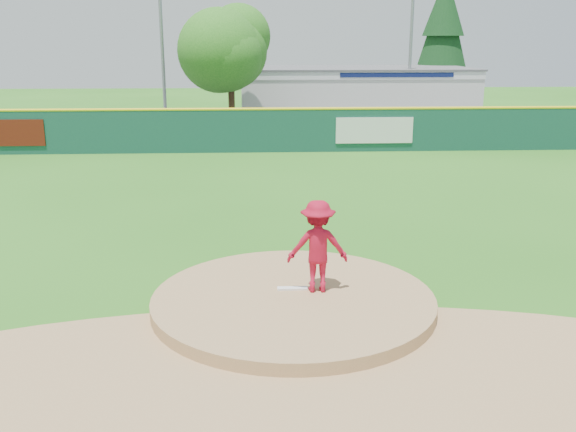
{
  "coord_description": "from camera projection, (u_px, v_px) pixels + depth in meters",
  "views": [
    {
      "loc": [
        -0.7,
        -11.6,
        5.04
      ],
      "look_at": [
        0.0,
        2.0,
        1.3
      ],
      "focal_mm": 40.0,
      "sensor_mm": 36.0,
      "label": 1
    }
  ],
  "objects": [
    {
      "name": "ground",
      "position": [
        293.0,
        307.0,
        12.54
      ],
      "size": [
        120.0,
        120.0,
        0.0
      ],
      "primitive_type": "plane",
      "color": "#286B19",
      "rests_on": "ground"
    },
    {
      "name": "pitchers_mound",
      "position": [
        293.0,
        307.0,
        12.54
      ],
      "size": [
        5.5,
        5.5,
        0.5
      ],
      "primitive_type": "cylinder",
      "color": "#9E774C",
      "rests_on": "ground"
    },
    {
      "name": "pitching_rubber",
      "position": [
        292.0,
        288.0,
        12.75
      ],
      "size": [
        0.6,
        0.15,
        0.04
      ],
      "primitive_type": "cube",
      "color": "white",
      "rests_on": "pitchers_mound"
    },
    {
      "name": "infield_dirt_arc",
      "position": [
        305.0,
        387.0,
        9.65
      ],
      "size": [
        15.4,
        15.4,
        0.01
      ],
      "primitive_type": "cylinder",
      "color": "#9E774C",
      "rests_on": "ground"
    },
    {
      "name": "parking_lot",
      "position": [
        267.0,
        127.0,
        38.54
      ],
      "size": [
        44.0,
        16.0,
        0.02
      ],
      "primitive_type": "cube",
      "color": "#38383A",
      "rests_on": "ground"
    },
    {
      "name": "pitcher",
      "position": [
        318.0,
        246.0,
        12.48
      ],
      "size": [
        1.19,
        0.69,
        1.83
      ],
      "primitive_type": "imported",
      "rotation": [
        0.0,
        0.0,
        3.13
      ],
      "color": "#A70E27",
      "rests_on": "pitchers_mound"
    },
    {
      "name": "van",
      "position": [
        355.0,
        125.0,
        33.42
      ],
      "size": [
        5.87,
        3.92,
        1.5
      ],
      "primitive_type": "imported",
      "rotation": [
        0.0,
        0.0,
        1.86
      ],
      "color": "silver",
      "rests_on": "parking_lot"
    },
    {
      "name": "pool_building_grp",
      "position": [
        354.0,
        92.0,
        43.21
      ],
      "size": [
        15.2,
        8.2,
        3.31
      ],
      "color": "silver",
      "rests_on": "ground"
    },
    {
      "name": "fence_banners",
      "position": [
        192.0,
        132.0,
        29.35
      ],
      "size": [
        20.49,
        0.04,
        1.2
      ],
      "color": "#58170C",
      "rests_on": "ground"
    },
    {
      "name": "playground_slide",
      "position": [
        25.0,
        127.0,
        33.13
      ],
      "size": [
        0.92,
        2.58,
        1.42
      ],
      "color": "blue",
      "rests_on": "ground"
    },
    {
      "name": "outfield_fence",
      "position": [
        270.0,
        129.0,
        29.58
      ],
      "size": [
        40.0,
        0.14,
        2.07
      ],
      "color": "#144136",
      "rests_on": "ground"
    },
    {
      "name": "deciduous_tree",
      "position": [
        230.0,
        49.0,
        35.31
      ],
      "size": [
        5.6,
        5.6,
        7.36
      ],
      "color": "#382314",
      "rests_on": "ground"
    },
    {
      "name": "conifer_tree",
      "position": [
        443.0,
        33.0,
        46.38
      ],
      "size": [
        4.4,
        4.4,
        9.5
      ],
      "color": "#382314",
      "rests_on": "ground"
    },
    {
      "name": "light_pole_left",
      "position": [
        161.0,
        22.0,
        36.64
      ],
      "size": [
        1.75,
        0.25,
        11.0
      ],
      "color": "gray",
      "rests_on": "ground"
    },
    {
      "name": "light_pole_right",
      "position": [
        411.0,
        32.0,
        39.44
      ],
      "size": [
        1.75,
        0.25,
        10.0
      ],
      "color": "gray",
      "rests_on": "ground"
    }
  ]
}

